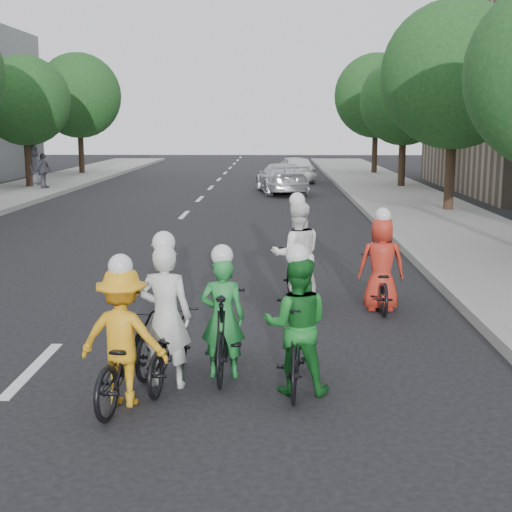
{
  "coord_description": "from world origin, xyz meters",
  "views": [
    {
      "loc": [
        2.96,
        -8.29,
        2.99
      ],
      "look_at": [
        2.69,
        2.34,
        1.0
      ],
      "focal_mm": 50.0,
      "sensor_mm": 36.0,
      "label": 1
    }
  ],
  "objects_px": {
    "follow_car_trail": "(294,169)",
    "cyclist_1": "(223,327)",
    "spectator_1": "(43,171)",
    "cyclist_0": "(296,335)",
    "follow_car_lead": "(281,178)",
    "spectator_2": "(33,165)",
    "cyclist_2": "(124,349)",
    "cyclist_5": "(296,266)",
    "cyclist_3": "(381,274)",
    "cyclist_4": "(167,336)"
  },
  "relations": [
    {
      "from": "follow_car_trail",
      "to": "cyclist_1",
      "type": "bearing_deg",
      "value": 74.77
    },
    {
      "from": "spectator_1",
      "to": "cyclist_0",
      "type": "bearing_deg",
      "value": -133.34
    },
    {
      "from": "follow_car_lead",
      "to": "cyclist_0",
      "type": "bearing_deg",
      "value": 81.31
    },
    {
      "from": "follow_car_trail",
      "to": "spectator_2",
      "type": "xyz_separation_m",
      "value": [
        -12.1,
        -4.36,
        0.4
      ]
    },
    {
      "from": "cyclist_2",
      "to": "spectator_2",
      "type": "height_order",
      "value": "spectator_2"
    },
    {
      "from": "follow_car_lead",
      "to": "cyclist_1",
      "type": "bearing_deg",
      "value": 79.12
    },
    {
      "from": "cyclist_5",
      "to": "spectator_1",
      "type": "relative_size",
      "value": 1.23
    },
    {
      "from": "cyclist_1",
      "to": "cyclist_5",
      "type": "xyz_separation_m",
      "value": [
        0.98,
        3.28,
        0.09
      ]
    },
    {
      "from": "follow_car_trail",
      "to": "follow_car_lead",
      "type": "bearing_deg",
      "value": 71.35
    },
    {
      "from": "cyclist_2",
      "to": "cyclist_5",
      "type": "distance_m",
      "value": 4.63
    },
    {
      "from": "follow_car_lead",
      "to": "spectator_2",
      "type": "xyz_separation_m",
      "value": [
        -11.37,
        1.79,
        0.42
      ]
    },
    {
      "from": "cyclist_2",
      "to": "cyclist_3",
      "type": "xyz_separation_m",
      "value": [
        3.34,
        4.02,
        -0.02
      ]
    },
    {
      "from": "cyclist_4",
      "to": "follow_car_trail",
      "type": "relative_size",
      "value": 0.45
    },
    {
      "from": "cyclist_1",
      "to": "cyclist_5",
      "type": "distance_m",
      "value": 3.43
    },
    {
      "from": "cyclist_0",
      "to": "cyclist_3",
      "type": "height_order",
      "value": "cyclist_0"
    },
    {
      "from": "cyclist_3",
      "to": "spectator_2",
      "type": "height_order",
      "value": "spectator_2"
    },
    {
      "from": "cyclist_2",
      "to": "cyclist_4",
      "type": "height_order",
      "value": "cyclist_4"
    },
    {
      "from": "follow_car_trail",
      "to": "cyclist_5",
      "type": "bearing_deg",
      "value": 76.54
    },
    {
      "from": "follow_car_lead",
      "to": "spectator_1",
      "type": "relative_size",
      "value": 2.9
    },
    {
      "from": "cyclist_1",
      "to": "spectator_2",
      "type": "distance_m",
      "value": 26.5
    },
    {
      "from": "follow_car_trail",
      "to": "spectator_1",
      "type": "bearing_deg",
      "value": 14.66
    },
    {
      "from": "cyclist_0",
      "to": "cyclist_4",
      "type": "distance_m",
      "value": 1.5
    },
    {
      "from": "cyclist_0",
      "to": "cyclist_5",
      "type": "height_order",
      "value": "cyclist_5"
    },
    {
      "from": "cyclist_3",
      "to": "spectator_1",
      "type": "height_order",
      "value": "spectator_1"
    },
    {
      "from": "cyclist_4",
      "to": "follow_car_lead",
      "type": "distance_m",
      "value": 22.96
    },
    {
      "from": "cyclist_0",
      "to": "cyclist_4",
      "type": "height_order",
      "value": "cyclist_4"
    },
    {
      "from": "cyclist_0",
      "to": "spectator_2",
      "type": "relative_size",
      "value": 0.94
    },
    {
      "from": "cyclist_0",
      "to": "cyclist_1",
      "type": "bearing_deg",
      "value": -25.85
    },
    {
      "from": "cyclist_5",
      "to": "spectator_2",
      "type": "bearing_deg",
      "value": -70.18
    },
    {
      "from": "cyclist_3",
      "to": "cyclist_4",
      "type": "xyz_separation_m",
      "value": [
        -2.96,
        -3.47,
        0.0
      ]
    },
    {
      "from": "follow_car_trail",
      "to": "cyclist_2",
      "type": "bearing_deg",
      "value": 72.94
    },
    {
      "from": "follow_car_lead",
      "to": "spectator_2",
      "type": "relative_size",
      "value": 2.42
    },
    {
      "from": "cyclist_2",
      "to": "cyclist_4",
      "type": "distance_m",
      "value": 0.67
    },
    {
      "from": "follow_car_trail",
      "to": "spectator_2",
      "type": "bearing_deg",
      "value": 7.87
    },
    {
      "from": "spectator_1",
      "to": "cyclist_4",
      "type": "bearing_deg",
      "value": -136.31
    },
    {
      "from": "cyclist_0",
      "to": "cyclist_2",
      "type": "xyz_separation_m",
      "value": [
        -1.86,
        -0.41,
        -0.04
      ]
    },
    {
      "from": "cyclist_1",
      "to": "cyclist_5",
      "type": "height_order",
      "value": "cyclist_5"
    },
    {
      "from": "cyclist_1",
      "to": "spectator_1",
      "type": "bearing_deg",
      "value": -67.21
    },
    {
      "from": "cyclist_1",
      "to": "follow_car_trail",
      "type": "relative_size",
      "value": 0.43
    },
    {
      "from": "cyclist_3",
      "to": "spectator_2",
      "type": "bearing_deg",
      "value": -57.7
    },
    {
      "from": "cyclist_1",
      "to": "spectator_1",
      "type": "distance_m",
      "value": 24.99
    },
    {
      "from": "cyclist_2",
      "to": "follow_car_trail",
      "type": "distance_m",
      "value": 29.73
    },
    {
      "from": "cyclist_1",
      "to": "follow_car_lead",
      "type": "xyz_separation_m",
      "value": [
        0.92,
        22.56,
        0.07
      ]
    },
    {
      "from": "cyclist_0",
      "to": "cyclist_3",
      "type": "relative_size",
      "value": 1.04
    },
    {
      "from": "cyclist_1",
      "to": "follow_car_lead",
      "type": "height_order",
      "value": "cyclist_1"
    },
    {
      "from": "cyclist_0",
      "to": "spectator_2",
      "type": "xyz_separation_m",
      "value": [
        -11.31,
        24.84,
        0.43
      ]
    },
    {
      "from": "cyclist_4",
      "to": "cyclist_5",
      "type": "distance_m",
      "value": 3.97
    },
    {
      "from": "cyclist_2",
      "to": "spectator_1",
      "type": "relative_size",
      "value": 1.17
    },
    {
      "from": "cyclist_2",
      "to": "cyclist_5",
      "type": "relative_size",
      "value": 0.96
    },
    {
      "from": "cyclist_5",
      "to": "follow_car_lead",
      "type": "xyz_separation_m",
      "value": [
        -0.05,
        19.28,
        -0.03
      ]
    }
  ]
}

